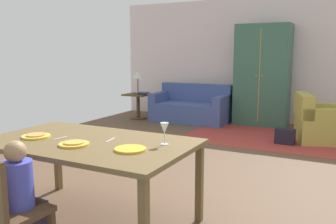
{
  "coord_description": "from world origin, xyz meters",
  "views": [
    {
      "loc": [
        1.76,
        -3.82,
        1.51
      ],
      "look_at": [
        -0.11,
        -0.22,
        0.85
      ],
      "focal_mm": 38.77,
      "sensor_mm": 36.0,
      "label": 1
    }
  ],
  "objects_px": {
    "wine_glass": "(164,129)",
    "dining_table": "(89,148)",
    "plate_near_woman": "(130,149)",
    "book_upper": "(143,93)",
    "dining_chair_child": "(1,209)",
    "person_child": "(23,208)",
    "couch": "(191,108)",
    "book_lower": "(146,94)",
    "plate_near_child": "(74,144)",
    "armoire": "(262,75)",
    "armchair": "(320,123)",
    "table_lamp": "(138,75)",
    "handbag": "(285,136)",
    "plate_near_man": "(36,136)",
    "side_table": "(138,103)"
  },
  "relations": [
    {
      "from": "plate_near_woman",
      "to": "book_upper",
      "type": "relative_size",
      "value": 1.14
    },
    {
      "from": "book_lower",
      "to": "book_upper",
      "type": "distance_m",
      "value": 0.07
    },
    {
      "from": "plate_near_woman",
      "to": "plate_near_child",
      "type": "bearing_deg",
      "value": -170.91
    },
    {
      "from": "plate_near_child",
      "to": "couch",
      "type": "distance_m",
      "value": 5.24
    },
    {
      "from": "dining_chair_child",
      "to": "book_upper",
      "type": "xyz_separation_m",
      "value": [
        -2.23,
        5.52,
        0.13
      ]
    },
    {
      "from": "plate_near_woman",
      "to": "armchair",
      "type": "xyz_separation_m",
      "value": [
        1.05,
        4.34,
        -0.45
      ]
    },
    {
      "from": "dining_table",
      "to": "armoire",
      "type": "xyz_separation_m",
      "value": [
        0.29,
        5.27,
        0.35
      ]
    },
    {
      "from": "armchair",
      "to": "side_table",
      "type": "xyz_separation_m",
      "value": [
        -3.95,
        0.42,
        0.06
      ]
    },
    {
      "from": "armchair",
      "to": "side_table",
      "type": "bearing_deg",
      "value": 173.99
    },
    {
      "from": "plate_near_man",
      "to": "side_table",
      "type": "bearing_deg",
      "value": 111.72
    },
    {
      "from": "plate_near_child",
      "to": "dining_table",
      "type": "bearing_deg",
      "value": 90.0
    },
    {
      "from": "wine_glass",
      "to": "dining_table",
      "type": "bearing_deg",
      "value": -164.63
    },
    {
      "from": "plate_near_child",
      "to": "plate_near_man",
      "type": "bearing_deg",
      "value": 173.16
    },
    {
      "from": "book_lower",
      "to": "plate_near_child",
      "type": "bearing_deg",
      "value": -65.7
    },
    {
      "from": "book_upper",
      "to": "dining_chair_child",
      "type": "bearing_deg",
      "value": -67.99
    },
    {
      "from": "armoire",
      "to": "wine_glass",
      "type": "bearing_deg",
      "value": -85.88
    },
    {
      "from": "dining_table",
      "to": "table_lamp",
      "type": "height_order",
      "value": "table_lamp"
    },
    {
      "from": "dining_chair_child",
      "to": "armoire",
      "type": "distance_m",
      "value": 6.21
    },
    {
      "from": "dining_table",
      "to": "handbag",
      "type": "height_order",
      "value": "dining_table"
    },
    {
      "from": "dining_table",
      "to": "plate_near_woman",
      "type": "xyz_separation_m",
      "value": [
        0.5,
        -0.1,
        0.07
      ]
    },
    {
      "from": "couch",
      "to": "person_child",
      "type": "bearing_deg",
      "value": -78.19
    },
    {
      "from": "wine_glass",
      "to": "armoire",
      "type": "distance_m",
      "value": 5.11
    },
    {
      "from": "wine_glass",
      "to": "book_upper",
      "type": "relative_size",
      "value": 0.85
    },
    {
      "from": "dining_chair_child",
      "to": "person_child",
      "type": "bearing_deg",
      "value": 88.43
    },
    {
      "from": "armchair",
      "to": "side_table",
      "type": "distance_m",
      "value": 3.97
    },
    {
      "from": "dining_chair_child",
      "to": "couch",
      "type": "relative_size",
      "value": 0.52
    },
    {
      "from": "dining_table",
      "to": "book_lower",
      "type": "distance_m",
      "value": 5.15
    },
    {
      "from": "plate_near_woman",
      "to": "handbag",
      "type": "xyz_separation_m",
      "value": [
        0.55,
        3.85,
        -0.64
      ]
    },
    {
      "from": "dining_table",
      "to": "plate_near_child",
      "type": "distance_m",
      "value": 0.19
    },
    {
      "from": "plate_near_man",
      "to": "table_lamp",
      "type": "distance_m",
      "value": 5.14
    },
    {
      "from": "couch",
      "to": "side_table",
      "type": "height_order",
      "value": "couch"
    },
    {
      "from": "dining_table",
      "to": "table_lamp",
      "type": "bearing_deg",
      "value": 117.3
    },
    {
      "from": "dining_table",
      "to": "book_upper",
      "type": "bearing_deg",
      "value": 115.82
    },
    {
      "from": "dining_table",
      "to": "dining_chair_child",
      "type": "height_order",
      "value": "dining_chair_child"
    },
    {
      "from": "dining_chair_child",
      "to": "dining_table",
      "type": "bearing_deg",
      "value": 89.78
    },
    {
      "from": "armchair",
      "to": "handbag",
      "type": "height_order",
      "value": "armchair"
    },
    {
      "from": "plate_near_child",
      "to": "book_upper",
      "type": "height_order",
      "value": "plate_near_child"
    },
    {
      "from": "dining_table",
      "to": "book_upper",
      "type": "xyz_separation_m",
      "value": [
        -2.23,
        4.62,
        -0.07
      ]
    },
    {
      "from": "book_lower",
      "to": "person_child",
      "type": "bearing_deg",
      "value": -67.92
    },
    {
      "from": "dining_table",
      "to": "handbag",
      "type": "relative_size",
      "value": 5.68
    },
    {
      "from": "armchair",
      "to": "book_lower",
      "type": "relative_size",
      "value": 4.86
    },
    {
      "from": "handbag",
      "to": "dining_chair_child",
      "type": "bearing_deg",
      "value": -102.75
    },
    {
      "from": "plate_near_woman",
      "to": "person_child",
      "type": "relative_size",
      "value": 0.27
    },
    {
      "from": "armchair",
      "to": "handbag",
      "type": "xyz_separation_m",
      "value": [
        -0.5,
        -0.48,
        -0.19
      ]
    },
    {
      "from": "plate_near_man",
      "to": "plate_near_woman",
      "type": "xyz_separation_m",
      "value": [
        1.0,
        0.02,
        0.0
      ]
    },
    {
      "from": "person_child",
      "to": "side_table",
      "type": "height_order",
      "value": "person_child"
    },
    {
      "from": "plate_near_woman",
      "to": "couch",
      "type": "height_order",
      "value": "couch"
    },
    {
      "from": "book_lower",
      "to": "book_upper",
      "type": "bearing_deg",
      "value": -136.42
    },
    {
      "from": "armoire",
      "to": "side_table",
      "type": "bearing_deg",
      "value": -166.98
    },
    {
      "from": "dining_chair_child",
      "to": "couch",
      "type": "height_order",
      "value": "dining_chair_child"
    }
  ]
}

